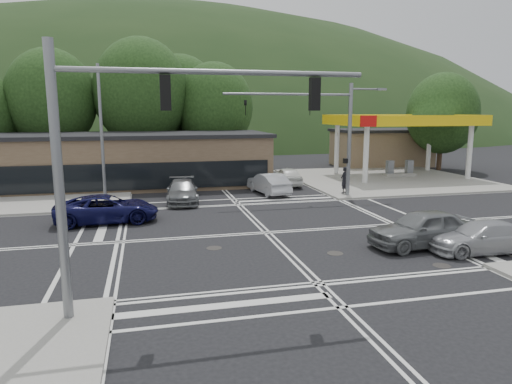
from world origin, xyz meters
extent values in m
plane|color=black|center=(0.00, 0.00, 0.00)|extent=(120.00, 120.00, 0.00)
cube|color=gray|center=(15.00, 15.00, 0.07)|extent=(16.00, 16.00, 0.15)
cube|color=gray|center=(-15.00, 15.00, 0.07)|extent=(16.00, 16.00, 0.15)
cylinder|color=silver|center=(12.00, 13.00, 2.50)|extent=(0.44, 0.44, 5.00)
cylinder|color=silver|center=(12.00, 19.00, 2.50)|extent=(0.44, 0.44, 5.00)
cylinder|color=silver|center=(22.00, 13.00, 2.50)|extent=(0.44, 0.44, 5.00)
cylinder|color=silver|center=(22.00, 19.00, 2.50)|extent=(0.44, 0.44, 5.00)
cube|color=silver|center=(17.00, 16.00, 5.30)|extent=(12.00, 8.00, 0.60)
cube|color=yellow|center=(17.00, 12.00, 5.30)|extent=(12.20, 0.25, 0.90)
cube|color=yellow|center=(17.00, 20.00, 5.30)|extent=(12.20, 0.25, 0.90)
cube|color=yellow|center=(11.00, 16.00, 5.30)|extent=(0.25, 8.20, 0.90)
cube|color=yellow|center=(23.00, 16.00, 5.30)|extent=(0.25, 8.20, 0.90)
cube|color=red|center=(11.50, 11.85, 5.30)|extent=(1.40, 0.12, 0.90)
cube|color=gray|center=(17.00, 16.00, 0.25)|extent=(3.00, 1.00, 0.30)
cube|color=slate|center=(16.00, 16.00, 0.95)|extent=(0.60, 0.50, 1.30)
cube|color=slate|center=(18.00, 16.00, 0.95)|extent=(0.60, 0.50, 1.30)
cube|color=#846B4F|center=(20.00, 25.00, 1.90)|extent=(10.00, 6.00, 3.80)
cube|color=brown|center=(-8.00, 17.00, 2.00)|extent=(24.00, 8.00, 4.00)
ellipsoid|color=#213819|center=(0.00, 90.00, 0.00)|extent=(252.00, 126.00, 140.00)
cylinder|color=#382619|center=(-14.00, 24.00, 2.42)|extent=(0.50, 0.50, 4.84)
ellipsoid|color=black|center=(-14.00, 24.00, 7.15)|extent=(8.00, 8.00, 9.20)
cylinder|color=#382619|center=(-6.00, 24.00, 2.64)|extent=(0.50, 0.50, 5.28)
ellipsoid|color=black|center=(-6.00, 24.00, 7.80)|extent=(9.00, 9.00, 10.35)
cylinder|color=#382619|center=(1.00, 24.00, 2.20)|extent=(0.50, 0.50, 4.40)
ellipsoid|color=black|center=(1.00, 24.00, 6.50)|extent=(7.60, 7.60, 8.74)
cylinder|color=#382619|center=(-2.00, 28.00, 2.42)|extent=(0.50, 0.50, 4.84)
ellipsoid|color=black|center=(-2.00, 28.00, 7.15)|extent=(8.40, 8.40, 9.66)
cylinder|color=#382619|center=(24.00, 20.00, 1.98)|extent=(0.50, 0.50, 3.96)
ellipsoid|color=black|center=(24.00, 20.00, 5.85)|extent=(7.20, 7.20, 8.28)
cylinder|color=slate|center=(-8.50, 9.00, 4.50)|extent=(0.20, 0.20, 9.00)
cylinder|color=slate|center=(-8.50, 9.00, 8.70)|extent=(2.20, 0.12, 0.12)
cube|color=slate|center=(-7.40, 9.00, 8.70)|extent=(0.60, 0.25, 0.15)
cylinder|color=slate|center=(8.20, 8.20, 4.00)|extent=(0.28, 0.28, 8.00)
cylinder|color=slate|center=(3.70, 8.20, 7.20)|extent=(9.00, 0.16, 0.16)
imported|color=black|center=(5.20, 8.20, 6.30)|extent=(0.16, 0.20, 1.00)
imported|color=black|center=(0.70, 8.20, 6.30)|extent=(0.16, 0.20, 1.00)
cylinder|color=slate|center=(9.40, 8.20, 7.60)|extent=(2.40, 0.12, 0.12)
cube|color=slate|center=(10.50, 8.20, 7.60)|extent=(0.70, 0.30, 0.15)
cube|color=black|center=(7.95, 8.20, 2.60)|extent=(0.25, 0.30, 0.35)
cylinder|color=slate|center=(-8.20, -8.20, 4.00)|extent=(0.28, 0.28, 8.00)
cylinder|color=slate|center=(-3.70, -8.20, 7.20)|extent=(9.00, 0.16, 0.16)
cube|color=black|center=(-5.20, -8.20, 6.60)|extent=(0.30, 0.25, 1.00)
cube|color=black|center=(-0.70, -8.20, 6.60)|extent=(0.30, 0.25, 1.00)
imported|color=#0D0D3B|center=(-8.03, 4.19, 0.77)|extent=(5.67, 2.85, 1.54)
imported|color=slate|center=(6.22, -3.98, 0.85)|extent=(5.14, 2.39, 1.70)
imported|color=#A0A1A7|center=(8.26, -5.33, 0.68)|extent=(4.84, 2.27, 1.36)
imported|color=#B9BAC1|center=(3.00, 10.74, 0.78)|extent=(2.41, 4.92, 1.55)
imported|color=silver|center=(5.50, 14.00, 0.76)|extent=(2.14, 4.60, 1.52)
imported|color=slate|center=(-3.52, 9.00, 0.74)|extent=(2.41, 5.24, 1.48)
imported|color=black|center=(8.21, 8.82, 1.13)|extent=(0.85, 0.80, 1.95)
camera|label=1|loc=(-5.81, -21.66, 6.09)|focal=32.00mm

